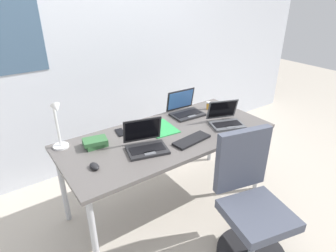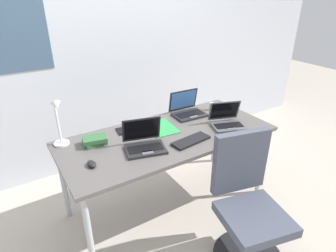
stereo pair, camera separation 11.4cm
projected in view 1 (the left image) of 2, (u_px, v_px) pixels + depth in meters
The scene contains 15 objects.
ground_plane at pixel (168, 203), 2.75m from camera, with size 12.00×12.00×0.00m, color #B7AD9E.
wall_back at pixel (107, 46), 2.98m from camera, with size 6.00×0.13×2.60m.
desk at pixel (168, 140), 2.45m from camera, with size 1.80×0.80×0.74m.
desk_lamp at pixel (58, 126), 2.13m from camera, with size 0.12×0.18×0.40m.
laptop_back_left at pixel (226, 120), 2.58m from camera, with size 0.35×0.33×0.21m.
laptop_back_right at pixel (185, 110), 2.79m from camera, with size 0.32×0.27×0.23m.
laptop_front_right at pixel (146, 144), 2.20m from camera, with size 0.36×0.33×0.22m.
external_keyboard at pixel (192, 140), 2.32m from camera, with size 0.33×0.12×0.02m, color black.
computer_mouse at pixel (94, 166), 1.97m from camera, with size 0.06×0.10×0.03m, color black.
cell_phone at pixel (120, 132), 2.45m from camera, with size 0.06×0.14×0.01m, color black.
pill_bottle at pixel (208, 105), 2.90m from camera, with size 0.04×0.04×0.08m.
book_stack at pixel (95, 142), 2.24m from camera, with size 0.20×0.17×0.07m.
paper_folder_back_right at pixel (161, 128), 2.53m from camera, with size 0.23×0.31×0.01m, color green.
coffee_mug at pixel (226, 108), 2.83m from camera, with size 0.11×0.08×0.09m.
office_chair at pixel (250, 209), 2.11m from camera, with size 0.53×0.59×0.97m.
Camera 1 is at (-1.24, -1.75, 1.88)m, focal length 30.78 mm.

